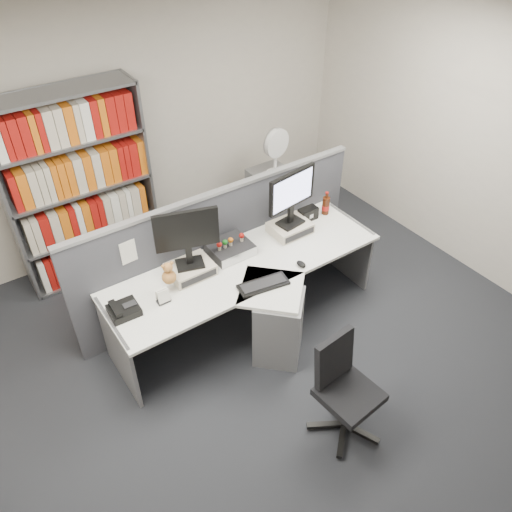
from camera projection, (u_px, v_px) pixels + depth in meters
ground at (298, 374)px, 4.49m from camera, size 5.50×5.50×0.00m
room_shell at (311, 204)px, 3.37m from camera, size 5.04×5.54×2.72m
partition at (221, 246)px, 4.89m from camera, size 3.00×0.08×1.27m
desk at (259, 299)px, 4.59m from camera, size 2.60×1.20×0.72m
monitor_riser_left at (191, 269)px, 4.43m from camera, size 0.38×0.31×0.10m
monitor_riser_right at (290, 228)px, 4.91m from camera, size 0.38×0.31×0.10m
monitor_left at (187, 234)px, 4.19m from camera, size 0.53×0.24×0.55m
monitor_right at (292, 194)px, 4.67m from camera, size 0.55×0.21×0.56m
desktop_pc at (230, 249)px, 4.65m from camera, size 0.38×0.34×0.10m
figurines at (229, 241)px, 4.57m from camera, size 0.29×0.05×0.09m
keyboard at (263, 284)px, 4.32m from camera, size 0.46×0.24×0.03m
mouse at (301, 264)px, 4.53m from camera, size 0.06×0.10×0.04m
desk_phone at (123, 310)px, 4.05m from camera, size 0.24×0.22×0.10m
desk_calendar at (163, 297)px, 4.14m from camera, size 0.11×0.08×0.13m
plush_toy at (169, 274)px, 4.16m from camera, size 0.12×0.12×0.21m
speaker at (308, 214)px, 5.08m from camera, size 0.19×0.11×0.13m
cola_bottle at (326, 206)px, 5.14m from camera, size 0.08×0.08×0.25m
shelving_unit at (80, 191)px, 5.05m from camera, size 1.41×0.40×2.00m
filing_cabinet at (274, 200)px, 6.08m from camera, size 0.45×0.61×0.70m
desk_fan at (276, 146)px, 5.64m from camera, size 0.34×0.20×0.57m
office_chair at (343, 385)px, 3.83m from camera, size 0.57×0.58×0.88m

